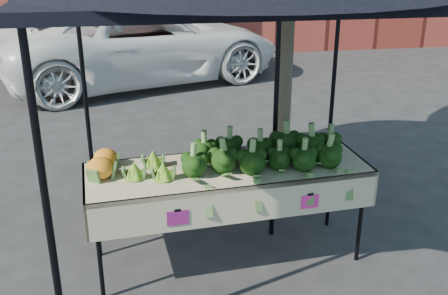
% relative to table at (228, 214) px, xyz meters
% --- Properties ---
extents(ground, '(90.00, 90.00, 0.00)m').
position_rel_table_xyz_m(ground, '(-0.10, -0.12, -0.45)').
color(ground, '#252527').
extents(table, '(2.46, 1.01, 0.90)m').
position_rel_table_xyz_m(table, '(0.00, 0.00, 0.00)').
color(table, beige).
rests_on(table, ground).
extents(canopy, '(3.16, 3.16, 2.74)m').
position_rel_table_xyz_m(canopy, '(0.14, 0.42, 0.92)').
color(canopy, black).
rests_on(canopy, ground).
extents(broccoli_heap, '(1.49, 0.59, 0.28)m').
position_rel_table_xyz_m(broccoli_heap, '(0.32, 0.03, 0.59)').
color(broccoli_heap, '#12330A').
rests_on(broccoli_heap, table).
extents(romanesco_cluster, '(0.45, 0.49, 0.22)m').
position_rel_table_xyz_m(romanesco_cluster, '(-0.67, -0.01, 0.56)').
color(romanesco_cluster, '#83B232').
rests_on(romanesco_cluster, table).
extents(cauliflower_pair, '(0.25, 0.45, 0.19)m').
position_rel_table_xyz_m(cauliflower_pair, '(-1.04, 0.07, 0.55)').
color(cauliflower_pair, orange).
rests_on(cauliflower_pair, table).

